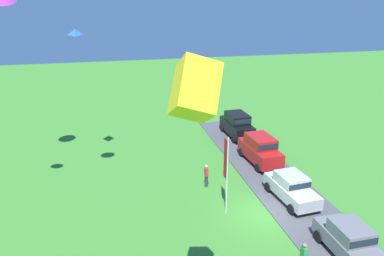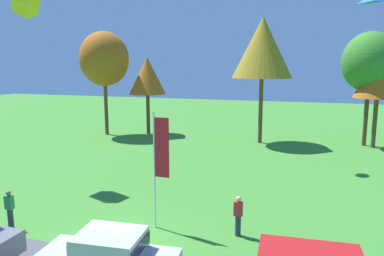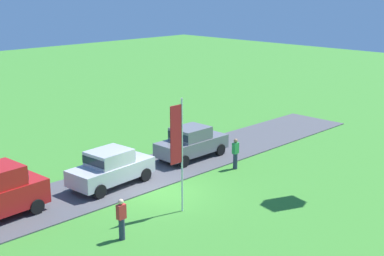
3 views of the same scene
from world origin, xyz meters
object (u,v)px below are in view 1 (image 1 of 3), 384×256
at_px(kite_box_high_left, 195,89).
at_px(flag_banner, 226,165).
at_px(car_suv_far_end, 260,148).
at_px(car_sedan_mid_row, 291,187).
at_px(person_watching_sky, 206,176).
at_px(kite_diamond_mid_center, 75,32).
at_px(car_suv_by_flagpole, 237,124).
at_px(car_sedan_near_entrance, 351,240).

bearing_deg(kite_box_high_left, flag_banner, -23.91).
height_order(car_suv_far_end, flag_banner, flag_banner).
distance_m(car_sedan_mid_row, person_watching_sky, 5.88).
height_order(flag_banner, kite_diamond_mid_center, kite_diamond_mid_center).
bearing_deg(car_suv_by_flagpole, kite_diamond_mid_center, 104.22).
height_order(car_suv_by_flagpole, kite_diamond_mid_center, kite_diamond_mid_center).
relative_size(car_sedan_near_entrance, car_sedan_mid_row, 0.97).
distance_m(car_sedan_near_entrance, kite_box_high_left, 14.12).
xyz_separation_m(person_watching_sky, flag_banner, (-3.36, -0.29, 2.37)).
height_order(car_sedan_mid_row, kite_box_high_left, kite_box_high_left).
xyz_separation_m(car_sedan_near_entrance, flag_banner, (5.74, 4.92, 2.21)).
height_order(kite_box_high_left, kite_diamond_mid_center, kite_box_high_left).
xyz_separation_m(car_sedan_near_entrance, car_suv_by_flagpole, (18.03, -0.32, 0.25)).
height_order(car_suv_by_flagpole, kite_box_high_left, kite_box_high_left).
bearing_deg(person_watching_sky, kite_diamond_mid_center, 56.67).
bearing_deg(car_suv_far_end, kite_box_high_left, 149.79).
height_order(car_suv_by_flagpole, person_watching_sky, car_suv_by_flagpole).
bearing_deg(flag_banner, person_watching_sky, 4.87).
height_order(car_sedan_near_entrance, kite_diamond_mid_center, kite_diamond_mid_center).
bearing_deg(car_sedan_near_entrance, car_suv_by_flagpole, -1.02).
relative_size(car_suv_by_flagpole, kite_diamond_mid_center, 4.44).
bearing_deg(kite_box_high_left, car_suv_by_flagpole, -23.46).
bearing_deg(kite_diamond_mid_center, flag_banner, -135.81).
xyz_separation_m(person_watching_sky, kite_diamond_mid_center, (5.44, 8.27, 9.63)).
bearing_deg(car_suv_far_end, car_suv_by_flagpole, -2.27).
distance_m(car_suv_by_flagpole, kite_diamond_mid_center, 16.95).
xyz_separation_m(car_sedan_mid_row, car_suv_far_end, (5.99, -0.34, 0.25)).
bearing_deg(car_sedan_mid_row, kite_diamond_mid_center, 56.90).
relative_size(car_suv_far_end, person_watching_sky, 2.76).
relative_size(car_sedan_mid_row, person_watching_sky, 2.65).
bearing_deg(kite_diamond_mid_center, car_suv_by_flagpole, -75.78).
distance_m(car_suv_far_end, person_watching_sky, 6.00).
relative_size(car_sedan_mid_row, car_suv_far_end, 0.96).
relative_size(car_sedan_near_entrance, kite_box_high_left, 3.00).
height_order(car_sedan_near_entrance, flag_banner, flag_banner).
bearing_deg(person_watching_sky, kite_box_high_left, 162.72).
bearing_deg(car_sedan_near_entrance, kite_diamond_mid_center, 42.82).
distance_m(person_watching_sky, kite_box_high_left, 17.14).
relative_size(car_sedan_mid_row, kite_box_high_left, 3.08).
relative_size(person_watching_sky, kite_diamond_mid_center, 1.63).
bearing_deg(car_suv_by_flagpole, flag_banner, 156.91).
distance_m(car_sedan_near_entrance, car_suv_far_end, 11.92).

